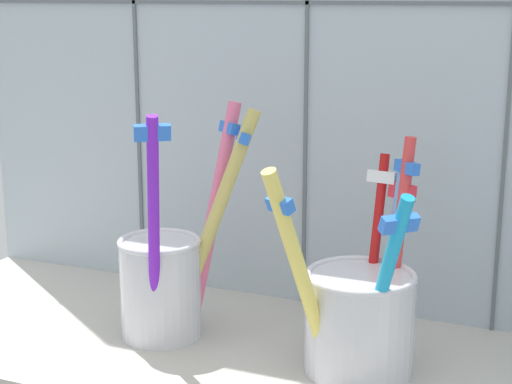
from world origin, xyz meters
The scene contains 4 objects.
counter_slab centered at (0.00, 0.00, 1.00)cm, with size 64.00×22.00×2.00cm, color #BCB7AD.
tile_wall_back centered at (0.00, 12.00, 22.50)cm, with size 64.00×2.20×45.00cm.
toothbrush_cup_left centered at (-7.55, 0.33, 6.93)cm, with size 10.31×11.20×18.28cm.
toothbrush_cup_right centered at (8.05, 0.17, 6.42)cm, with size 9.44×12.69×16.57cm.
Camera 1 is at (21.63, -51.93, 28.26)cm, focal length 56.74 mm.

